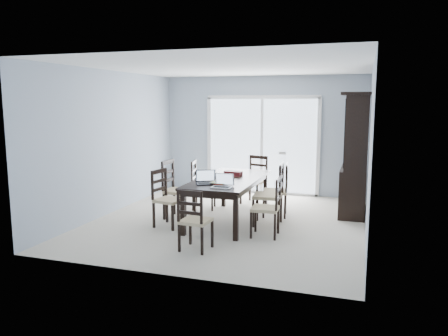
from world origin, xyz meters
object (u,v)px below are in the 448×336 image
at_px(chair_left_far, 199,179).
at_px(game_box, 233,173).
at_px(laptop_silver, 222,185).
at_px(hot_tub, 262,166).
at_px(chair_left_mid, 174,183).
at_px(chair_right_near, 271,201).
at_px(laptop_dark, 207,181).
at_px(china_hutch, 355,155).
at_px(chair_end_far, 256,174).
at_px(chair_right_far, 280,184).
at_px(chair_right_mid, 274,188).
at_px(chair_left_near, 165,192).
at_px(chair_end_near, 193,214).
at_px(dining_table, 229,183).
at_px(cell_phone, 219,188).

distance_m(chair_left_far, game_box, 0.92).
bearing_deg(laptop_silver, hot_tub, 96.98).
height_order(chair_left_mid, chair_right_near, chair_left_mid).
bearing_deg(laptop_dark, china_hutch, 12.74).
relative_size(chair_left_mid, laptop_silver, 3.80).
distance_m(chair_end_far, laptop_dark, 2.18).
relative_size(chair_right_far, laptop_silver, 3.54).
distance_m(china_hutch, chair_right_near, 2.27).
relative_size(laptop_dark, game_box, 1.26).
bearing_deg(china_hutch, laptop_dark, -139.32).
xyz_separation_m(game_box, hot_tub, (-0.20, 3.12, -0.31)).
bearing_deg(chair_right_mid, chair_right_far, -3.52).
bearing_deg(chair_left_near, chair_right_mid, 118.98).
xyz_separation_m(chair_end_near, hot_tub, (-0.21, 5.05, -0.06)).
bearing_deg(chair_end_far, chair_right_far, 141.74).
distance_m(chair_left_mid, game_box, 1.06).
height_order(chair_left_far, laptop_silver, chair_left_far).
bearing_deg(china_hutch, laptop_silver, -131.99).
xyz_separation_m(dining_table, chair_left_near, (-0.92, -0.60, -0.10)).
bearing_deg(chair_right_near, dining_table, 50.93).
relative_size(chair_right_far, hot_tub, 0.52).
height_order(chair_right_mid, laptop_silver, chair_right_mid).
xyz_separation_m(chair_left_near, chair_right_far, (1.70, 1.21, 0.01)).
bearing_deg(hot_tub, game_box, -86.27).
xyz_separation_m(cell_phone, hot_tub, (-0.34, 4.30, -0.28)).
bearing_deg(chair_right_mid, laptop_dark, 118.83).
distance_m(dining_table, chair_right_far, 0.99).
relative_size(dining_table, game_box, 7.22).
distance_m(dining_table, chair_right_mid, 0.79).
xyz_separation_m(laptop_dark, laptop_silver, (0.32, -0.20, -0.00)).
distance_m(chair_right_far, game_box, 0.87).
bearing_deg(chair_left_near, china_hutch, 132.13).
xyz_separation_m(chair_right_mid, laptop_silver, (-0.64, -0.82, 0.16)).
height_order(chair_left_mid, game_box, chair_left_mid).
xyz_separation_m(chair_left_far, laptop_silver, (0.96, -1.52, 0.23)).
bearing_deg(chair_left_mid, chair_right_mid, 93.64).
height_order(chair_right_mid, chair_right_far, chair_right_mid).
relative_size(chair_end_near, game_box, 3.31).
bearing_deg(china_hutch, chair_left_near, -147.83).
height_order(chair_left_far, hot_tub, chair_left_far).
height_order(laptop_silver, cell_phone, laptop_silver).
xyz_separation_m(chair_left_mid, chair_right_mid, (1.78, 0.05, 0.01)).
relative_size(chair_left_mid, chair_end_near, 1.17).
bearing_deg(chair_right_far, laptop_dark, 134.49).
bearing_deg(laptop_silver, dining_table, 102.16).
bearing_deg(chair_end_near, chair_end_far, 92.03).
distance_m(chair_left_far, chair_end_near, 2.46).
relative_size(chair_left_mid, chair_right_far, 1.07).
height_order(chair_end_near, chair_end_far, chair_end_far).
distance_m(dining_table, chair_end_near, 1.64).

